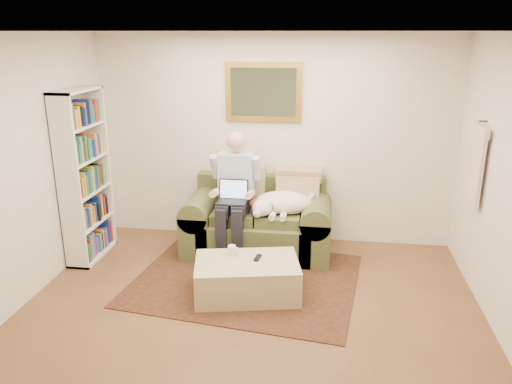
% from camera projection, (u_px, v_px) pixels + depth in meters
% --- Properties ---
extents(room_shell, '(4.51, 5.00, 2.61)m').
position_uv_depth(room_shell, '(244.00, 192.00, 4.24)').
color(room_shell, brown).
rests_on(room_shell, ground).
extents(rug, '(2.58, 2.17, 0.01)m').
position_uv_depth(rug, '(246.00, 280.00, 5.47)').
color(rug, black).
rests_on(rug, room_shell).
extents(sofa, '(1.77, 0.90, 1.06)m').
position_uv_depth(sofa, '(258.00, 228.00, 6.13)').
color(sofa, '#4D4B28').
rests_on(sofa, room_shell).
extents(seated_man, '(0.58, 0.83, 1.49)m').
position_uv_depth(seated_man, '(234.00, 197.00, 5.88)').
color(seated_man, '#8C9ED8').
rests_on(seated_man, sofa).
extents(laptop, '(0.34, 0.27, 0.25)m').
position_uv_depth(laptop, '(233.00, 196.00, 5.80)').
color(laptop, black).
rests_on(laptop, seated_man).
extents(sleeping_dog, '(0.73, 0.46, 0.27)m').
position_uv_depth(sleeping_dog, '(283.00, 203.00, 5.88)').
color(sleeping_dog, white).
rests_on(sleeping_dog, sofa).
extents(ottoman, '(1.16, 0.87, 0.38)m').
position_uv_depth(ottoman, '(247.00, 278.00, 5.11)').
color(ottoman, '#C3B482').
rests_on(ottoman, room_shell).
extents(coffee_mug, '(0.08, 0.08, 0.10)m').
position_uv_depth(coffee_mug, '(232.00, 250.00, 5.19)').
color(coffee_mug, white).
rests_on(coffee_mug, ottoman).
extents(tv_remote, '(0.07, 0.16, 0.02)m').
position_uv_depth(tv_remote, '(258.00, 258.00, 5.11)').
color(tv_remote, black).
rests_on(tv_remote, ottoman).
extents(bookshelf, '(0.28, 0.80, 2.00)m').
position_uv_depth(bookshelf, '(84.00, 176.00, 5.79)').
color(bookshelf, white).
rests_on(bookshelf, room_shell).
extents(wall_mirror, '(0.94, 0.04, 0.72)m').
position_uv_depth(wall_mirror, '(263.00, 92.00, 6.06)').
color(wall_mirror, gold).
rests_on(wall_mirror, room_shell).
extents(hanging_shirt, '(0.06, 0.52, 0.90)m').
position_uv_depth(hanging_shirt, '(476.00, 160.00, 5.09)').
color(hanging_shirt, beige).
rests_on(hanging_shirt, room_shell).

